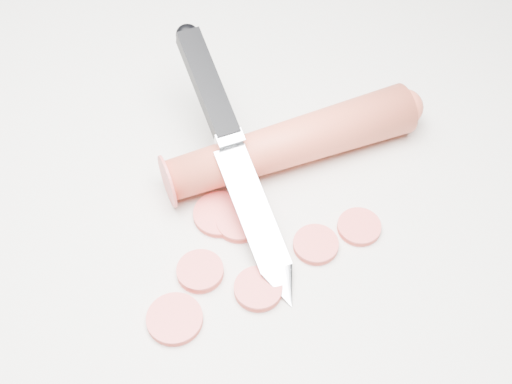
# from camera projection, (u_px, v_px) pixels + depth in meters

# --- Properties ---
(ground) EXTENTS (2.40, 2.40, 0.00)m
(ground) POSITION_uv_depth(u_px,v_px,m) (252.00, 199.00, 0.55)
(ground) COLOR silver
(ground) RESTS_ON ground
(carrot) EXTENTS (0.19, 0.14, 0.04)m
(carrot) POSITION_uv_depth(u_px,v_px,m) (291.00, 143.00, 0.56)
(carrot) COLOR #D64930
(carrot) RESTS_ON ground
(carrot_slice_0) EXTENTS (0.03, 0.03, 0.01)m
(carrot_slice_0) POSITION_uv_depth(u_px,v_px,m) (200.00, 271.00, 0.51)
(carrot_slice_0) COLOR #E54845
(carrot_slice_0) RESTS_ON ground
(carrot_slice_1) EXTENTS (0.04, 0.04, 0.01)m
(carrot_slice_1) POSITION_uv_depth(u_px,v_px,m) (175.00, 319.00, 0.49)
(carrot_slice_1) COLOR #E54845
(carrot_slice_1) RESTS_ON ground
(carrot_slice_2) EXTENTS (0.03, 0.03, 0.01)m
(carrot_slice_2) POSITION_uv_depth(u_px,v_px,m) (316.00, 245.00, 0.53)
(carrot_slice_2) COLOR #E54845
(carrot_slice_2) RESTS_ON ground
(carrot_slice_3) EXTENTS (0.03, 0.03, 0.01)m
(carrot_slice_3) POSITION_uv_depth(u_px,v_px,m) (239.00, 223.00, 0.54)
(carrot_slice_3) COLOR #E54845
(carrot_slice_3) RESTS_ON ground
(carrot_slice_4) EXTENTS (0.03, 0.03, 0.01)m
(carrot_slice_4) POSITION_uv_depth(u_px,v_px,m) (359.00, 227.00, 0.54)
(carrot_slice_4) COLOR #E54845
(carrot_slice_4) RESTS_ON ground
(carrot_slice_5) EXTENTS (0.04, 0.04, 0.01)m
(carrot_slice_5) POSITION_uv_depth(u_px,v_px,m) (220.00, 214.00, 0.54)
(carrot_slice_5) COLOR #E54845
(carrot_slice_5) RESTS_ON ground
(carrot_slice_6) EXTENTS (0.03, 0.03, 0.01)m
(carrot_slice_6) POSITION_uv_depth(u_px,v_px,m) (258.00, 289.00, 0.50)
(carrot_slice_6) COLOR #E54845
(carrot_slice_6) RESTS_ON ground
(kitchen_knife) EXTENTS (0.14, 0.21, 0.08)m
(kitchen_knife) POSITION_uv_depth(u_px,v_px,m) (236.00, 154.00, 0.53)
(kitchen_knife) COLOR #BABDC1
(kitchen_knife) RESTS_ON ground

